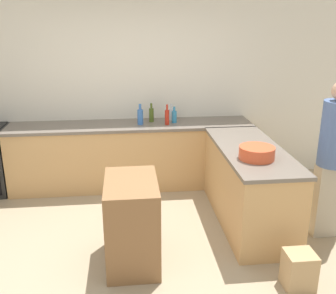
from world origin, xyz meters
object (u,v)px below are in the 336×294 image
at_px(vinegar_bottle_clear, 171,113).
at_px(olive_oil_bottle, 151,114).
at_px(dish_soap_bottle, 174,116).
at_px(person_at_peninsula, 333,155).
at_px(mixing_bowl, 257,153).
at_px(island_table, 132,222).
at_px(hot_sauce_bottle, 167,117).
at_px(paper_bag, 299,270).
at_px(water_bottle_blue, 140,116).

relative_size(vinegar_bottle_clear, olive_oil_bottle, 0.89).
relative_size(dish_soap_bottle, person_at_peninsula, 0.13).
height_order(mixing_bowl, olive_oil_bottle, olive_oil_bottle).
height_order(island_table, hot_sauce_bottle, hot_sauce_bottle).
height_order(vinegar_bottle_clear, person_at_peninsula, person_at_peninsula).
bearing_deg(person_at_peninsula, olive_oil_bottle, 137.18).
relative_size(mixing_bowl, vinegar_bottle_clear, 1.59).
bearing_deg(mixing_bowl, vinegar_bottle_clear, 112.19).
height_order(mixing_bowl, vinegar_bottle_clear, vinegar_bottle_clear).
relative_size(dish_soap_bottle, paper_bag, 0.64).
distance_m(dish_soap_bottle, water_bottle_blue, 0.47).
bearing_deg(dish_soap_bottle, water_bottle_blue, -174.69).
bearing_deg(mixing_bowl, dish_soap_bottle, 113.48).
xyz_separation_m(mixing_bowl, olive_oil_bottle, (-0.97, 1.61, 0.04)).
relative_size(island_table, olive_oil_bottle, 3.28).
distance_m(mixing_bowl, vinegar_bottle_clear, 1.82).
bearing_deg(paper_bag, mixing_bowl, 99.39).
xyz_separation_m(hot_sauce_bottle, paper_bag, (0.92, -2.33, -0.84)).
bearing_deg(island_table, olive_oil_bottle, 80.38).
distance_m(vinegar_bottle_clear, water_bottle_blue, 0.49).
distance_m(island_table, olive_oil_bottle, 2.05).
xyz_separation_m(mixing_bowl, vinegar_bottle_clear, (-0.69, 1.68, 0.03)).
height_order(island_table, olive_oil_bottle, olive_oil_bottle).
xyz_separation_m(island_table, mixing_bowl, (1.30, 0.33, 0.54)).
bearing_deg(paper_bag, island_table, 158.84).
relative_size(dish_soap_bottle, olive_oil_bottle, 0.86).
height_order(water_bottle_blue, paper_bag, water_bottle_blue).
xyz_separation_m(hot_sauce_bottle, water_bottle_blue, (-0.36, 0.05, 0.00)).
height_order(island_table, paper_bag, island_table).
bearing_deg(hot_sauce_bottle, olive_oil_bottle, 140.01).
relative_size(vinegar_bottle_clear, person_at_peninsula, 0.14).
distance_m(island_table, paper_bag, 1.58).
xyz_separation_m(hot_sauce_bottle, dish_soap_bottle, (0.11, 0.09, -0.02)).
xyz_separation_m(island_table, vinegar_bottle_clear, (0.62, 2.01, 0.57)).
xyz_separation_m(olive_oil_bottle, person_at_peninsula, (1.78, -1.65, -0.08)).
height_order(hot_sauce_bottle, olive_oil_bottle, hot_sauce_bottle).
bearing_deg(island_table, water_bottle_blue, 84.69).
distance_m(water_bottle_blue, paper_bag, 2.83).
bearing_deg(person_at_peninsula, dish_soap_bottle, 133.10).
distance_m(vinegar_bottle_clear, hot_sauce_bottle, 0.26).
distance_m(olive_oil_bottle, person_at_peninsula, 2.43).
height_order(island_table, vinegar_bottle_clear, vinegar_bottle_clear).
height_order(olive_oil_bottle, person_at_peninsula, person_at_peninsula).
height_order(mixing_bowl, hot_sauce_bottle, hot_sauce_bottle).
height_order(island_table, person_at_peninsula, person_at_peninsula).
height_order(dish_soap_bottle, paper_bag, dish_soap_bottle).
bearing_deg(vinegar_bottle_clear, person_at_peninsula, -49.11).
xyz_separation_m(dish_soap_bottle, water_bottle_blue, (-0.47, -0.04, 0.02)).
xyz_separation_m(mixing_bowl, paper_bag, (0.15, -0.89, -0.80)).
distance_m(hot_sauce_bottle, person_at_peninsula, 2.17).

